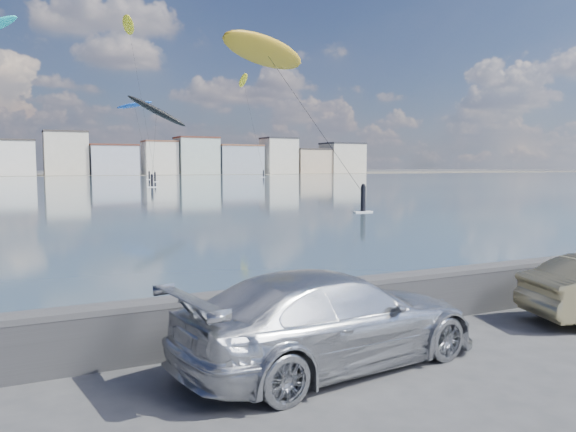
# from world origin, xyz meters

# --- Properties ---
(ground) EXTENTS (700.00, 700.00, 0.00)m
(ground) POSITION_xyz_m (0.00, 0.00, 0.00)
(ground) COLOR #333335
(ground) RESTS_ON ground
(bay_water) EXTENTS (500.00, 177.00, 0.00)m
(bay_water) POSITION_xyz_m (0.00, 91.50, 0.01)
(bay_water) COLOR #37475D
(bay_water) RESTS_ON ground
(far_shore_strip) EXTENTS (500.00, 60.00, 0.00)m
(far_shore_strip) POSITION_xyz_m (0.00, 200.00, 0.01)
(far_shore_strip) COLOR #4C473D
(far_shore_strip) RESTS_ON ground
(seawall) EXTENTS (400.00, 0.36, 1.08)m
(seawall) POSITION_xyz_m (0.00, 2.70, 0.58)
(seawall) COLOR #28282B
(seawall) RESTS_ON ground
(far_buildings) EXTENTS (240.79, 13.26, 14.60)m
(far_buildings) POSITION_xyz_m (1.31, 186.00, 6.03)
(far_buildings) COLOR #B7C6BC
(far_buildings) RESTS_ON ground
(car_silver) EXTENTS (5.60, 2.90, 1.55)m
(car_silver) POSITION_xyz_m (0.42, 1.23, 0.78)
(car_silver) COLOR #B8BBC1
(car_silver) RESTS_ON ground
(kitesurfer_3) EXTENTS (10.45, 13.00, 13.54)m
(kitesurfer_3) POSITION_xyz_m (13.94, 34.44, 12.00)
(kitesurfer_3) COLOR #BF8C19
(kitesurfer_3) RESTS_ON ground
(kitesurfer_5) EXTENTS (10.26, 15.13, 15.33)m
(kitesurfer_5) POSITION_xyz_m (17.68, 88.10, 12.14)
(kitesurfer_5) COLOR black
(kitesurfer_5) RESTS_ON ground
(kitesurfer_10) EXTENTS (4.44, 19.46, 34.34)m
(kitesurfer_10) POSITION_xyz_m (18.82, 116.91, 32.06)
(kitesurfer_10) COLOR yellow
(kitesurfer_10) RESTS_ON ground
(kitesurfer_13) EXTENTS (5.14, 12.76, 28.70)m
(kitesurfer_13) POSITION_xyz_m (54.01, 140.73, 26.14)
(kitesurfer_13) COLOR yellow
(kitesurfer_13) RESTS_ON ground
(kitesurfer_14) EXTENTS (8.73, 13.24, 18.32)m
(kitesurfer_14) POSITION_xyz_m (21.76, 128.19, 17.08)
(kitesurfer_14) COLOR blue
(kitesurfer_14) RESTS_ON ground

